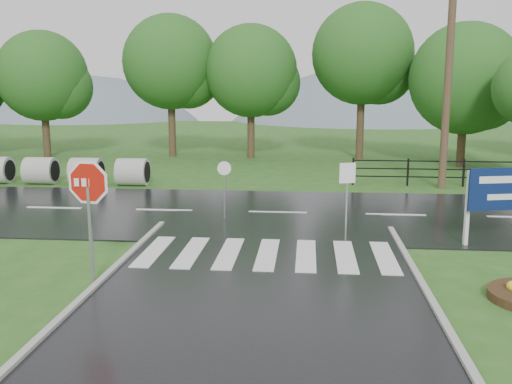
# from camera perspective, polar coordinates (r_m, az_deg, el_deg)

# --- Properties ---
(ground) EXTENTS (120.00, 120.00, 0.00)m
(ground) POSITION_cam_1_polar(r_m,az_deg,el_deg) (10.20, -0.96, -14.70)
(ground) COLOR #2B591D
(ground) RESTS_ON ground
(main_road) EXTENTS (90.00, 8.00, 0.04)m
(main_road) POSITION_cam_1_polar(r_m,az_deg,el_deg) (19.68, 2.19, -2.16)
(main_road) COLOR black
(main_road) RESTS_ON ground
(crosswalk) EXTENTS (6.50, 2.80, 0.02)m
(crosswalk) POSITION_cam_1_polar(r_m,az_deg,el_deg) (14.83, 1.14, -6.22)
(crosswalk) COLOR silver
(crosswalk) RESTS_ON ground
(fence_west) EXTENTS (9.58, 0.08, 1.20)m
(fence_west) POSITION_cam_1_polar(r_m,az_deg,el_deg) (26.30, 20.06, 2.06)
(fence_west) COLOR black
(fence_west) RESTS_ON ground
(hills) EXTENTS (102.00, 48.00, 48.00)m
(hills) POSITION_cam_1_polar(r_m,az_deg,el_deg) (76.82, 6.94, -4.41)
(hills) COLOR slate
(hills) RESTS_ON ground
(treeline) EXTENTS (83.20, 5.20, 10.00)m
(treeline) POSITION_cam_1_polar(r_m,az_deg,el_deg) (33.44, 5.20, 3.13)
(treeline) COLOR #1F551A
(treeline) RESTS_ON ground
(culvert_pipes) EXTENTS (11.80, 1.20, 1.20)m
(culvert_pipes) POSITION_cam_1_polar(r_m,az_deg,el_deg) (27.65, -22.67, 2.02)
(culvert_pipes) COLOR #9E9B93
(culvert_pipes) RESTS_ON ground
(stop_sign) EXTENTS (1.30, 0.24, 2.96)m
(stop_sign) POSITION_cam_1_polar(r_m,az_deg,el_deg) (12.86, -16.40, -0.21)
(stop_sign) COLOR #939399
(stop_sign) RESTS_ON ground
(reg_sign_small) EXTENTS (0.47, 0.16, 2.17)m
(reg_sign_small) POSITION_cam_1_polar(r_m,az_deg,el_deg) (16.63, 9.10, 0.73)
(reg_sign_small) COLOR #939399
(reg_sign_small) RESTS_ON ground
(reg_sign_round) EXTENTS (0.44, 0.13, 1.94)m
(reg_sign_round) POSITION_cam_1_polar(r_m,az_deg,el_deg) (18.54, -3.18, 0.99)
(reg_sign_round) COLOR #939399
(reg_sign_round) RESTS_ON ground
(utility_pole_east) EXTENTS (1.69, 0.32, 9.49)m
(utility_pole_east) POSITION_cam_1_polar(r_m,az_deg,el_deg) (25.32, 18.68, 11.15)
(utility_pole_east) COLOR #473523
(utility_pole_east) RESTS_ON ground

